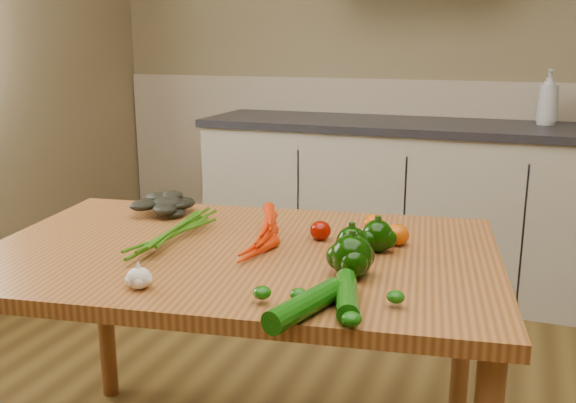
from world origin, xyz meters
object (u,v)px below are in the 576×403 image
Objects in this scene: tomato_a at (320,230)px; zucchini_b at (305,305)px; pepper_a at (352,242)px; pepper_c at (352,256)px; table at (241,277)px; zucchini_a at (347,296)px; garlic_bulb at (139,278)px; tomato_b at (373,224)px; tomato_c at (398,235)px; leafy_greens at (157,200)px; pepper_b at (377,236)px; carrot_bunch at (236,232)px; soap_bottle_a at (548,97)px; soap_bottle_b at (548,104)px.

zucchini_b is (0.13, -0.52, -0.00)m from tomato_a.
pepper_c is (0.04, -0.15, 0.01)m from pepper_a.
pepper_a is at bearing -0.70° from table.
tomato_a is 0.48m from zucchini_a.
garlic_bulb is at bearing -151.01° from pepper_c.
tomato_b is 0.96× the size of tomato_c.
leafy_greens is 0.59m from tomato_a.
tomato_c reaches higher than tomato_b.
garlic_bulb is 0.56m from pepper_a.
pepper_c is at bearing -101.50° from tomato_c.
pepper_b is at bearing 85.47° from pepper_c.
zucchini_b is at bearing -58.00° from carrot_bunch.
pepper_a is (0.31, 0.04, 0.12)m from table.
soap_bottle_a is 1.39× the size of leafy_greens.
table is 5.46× the size of soap_bottle_a.
carrot_bunch is 0.40m from pepper_c.
carrot_bunch is at bearing -21.85° from soap_bottle_b.
table is 7.27× the size of zucchini_a.
zucchini_a is at bearing -9.33° from soap_bottle_b.
pepper_b is at bearing -9.15° from leafy_greens.
garlic_bulb is 0.51m from pepper_c.
pepper_b is at bearing -119.28° from tomato_c.
carrot_bunch is 0.40m from pepper_b.
zucchini_b reaches higher than table.
tomato_b is at bearing 32.37° from table.
leafy_greens is at bearing 164.94° from pepper_a.
tomato_a is 0.97× the size of tomato_b.
soap_bottle_a is 2.11m from pepper_c.
table is at bearing -172.50° from pepper_a.
leafy_greens is 1.94× the size of pepper_c.
garlic_bulb is 0.49m from zucchini_a.
soap_bottle_b is 2.52m from garlic_bulb.
leafy_greens is at bearing 176.51° from tomato_c.
pepper_c reaches higher than pepper_b.
tomato_a is at bearing 60.67° from garlic_bulb.
pepper_a is at bearing 43.95° from garlic_bulb.
tomato_b is 0.64m from zucchini_b.
tomato_a reaches higher than garlic_bulb.
garlic_bulb is 0.58m from tomato_a.
tomato_c is at bearing -3.49° from leafy_greens.
soap_bottle_b is at bearing 58.41° from carrot_bunch.
leafy_greens reaches higher than pepper_a.
tomato_a is at bearing -138.45° from tomato_b.
pepper_b is at bearing 8.44° from table.
zucchini_a is at bearing -33.33° from leafy_greens.
leafy_greens is 0.73m from pepper_a.
zucchini_a is at bearing -92.60° from tomato_c.
soap_bottle_b reaches higher than tomato_a.
carrot_bunch reaches higher than tomato_c.
garlic_bulb is at bearing -119.33° from tomato_a.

